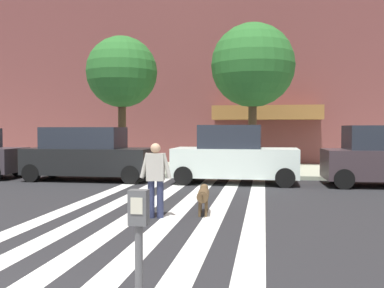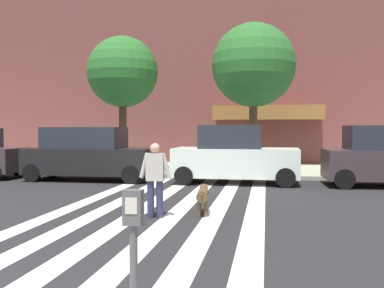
{
  "view_description": "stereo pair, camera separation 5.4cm",
  "coord_description": "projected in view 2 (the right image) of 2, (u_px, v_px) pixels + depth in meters",
  "views": [
    {
      "loc": [
        3.74,
        -3.5,
        1.96
      ],
      "look_at": [
        1.78,
        8.16,
        1.54
      ],
      "focal_mm": 40.59,
      "sensor_mm": 36.0,
      "label": 1
    },
    {
      "loc": [
        3.79,
        -3.49,
        1.96
      ],
      "look_at": [
        1.78,
        8.16,
        1.54
      ],
      "focal_mm": 40.59,
      "sensor_mm": 36.0,
      "label": 2
    }
  ],
  "objects": [
    {
      "name": "ground_plane",
      "position": [
        111.0,
        208.0,
        10.71
      ],
      "size": [
        160.0,
        160.0,
        0.0
      ],
      "primitive_type": "plane",
      "color": "#232326"
    },
    {
      "name": "sidewalk_far",
      "position": [
        184.0,
        169.0,
        20.21
      ],
      "size": [
        80.0,
        6.0,
        0.15
      ],
      "primitive_type": "cube",
      "color": "#A8B098",
      "rests_on": "ground_plane"
    },
    {
      "name": "crosswalk_stripes",
      "position": [
        161.0,
        209.0,
        10.49
      ],
      "size": [
        4.95,
        12.71,
        0.01
      ],
      "color": "silver",
      "rests_on": "ground_plane"
    },
    {
      "name": "parking_meter_third_along",
      "position": [
        134.0,
        254.0,
        3.21
      ],
      "size": [
        0.14,
        0.11,
        1.36
      ],
      "color": "#515456",
      "rests_on": "sidewalk_near"
    },
    {
      "name": "parked_car_behind_first",
      "position": [
        88.0,
        154.0,
        16.37
      ],
      "size": [
        4.74,
        1.92,
        2.01
      ],
      "color": "black",
      "rests_on": "ground_plane"
    },
    {
      "name": "parked_car_third_in_line",
      "position": [
        234.0,
        156.0,
        15.44
      ],
      "size": [
        4.4,
        1.94,
        2.08
      ],
      "color": "silver",
      "rests_on": "ground_plane"
    },
    {
      "name": "street_tree_nearest",
      "position": [
        123.0,
        73.0,
        18.52
      ],
      "size": [
        3.03,
        3.03,
        5.74
      ],
      "color": "#4C3823",
      "rests_on": "sidewalk_far"
    },
    {
      "name": "street_tree_middle",
      "position": [
        253.0,
        66.0,
        17.53
      ],
      "size": [
        3.39,
        3.39,
        6.07
      ],
      "color": "#4C3823",
      "rests_on": "sidewalk_far"
    },
    {
      "name": "pedestrian_dog_walker",
      "position": [
        155.0,
        176.0,
        9.48
      ],
      "size": [
        0.71,
        0.27,
        1.64
      ],
      "color": "#282D4C",
      "rests_on": "ground_plane"
    },
    {
      "name": "dog_on_leash",
      "position": [
        203.0,
        195.0,
        9.88
      ],
      "size": [
        0.33,
        1.11,
        0.65
      ],
      "color": "brown",
      "rests_on": "ground_plane"
    }
  ]
}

